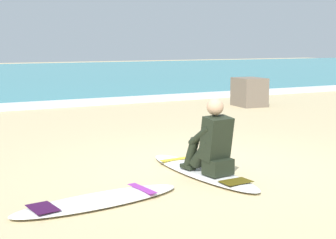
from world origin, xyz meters
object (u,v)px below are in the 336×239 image
Objects in this scene: surfer_seated at (212,145)px; surfboard_spare_near at (99,200)px; shoreline_rock at (249,92)px; surfboard_main at (201,171)px.

surfboard_spare_near is at bearing -170.30° from surfer_seated.
shoreline_rock reaches higher than surfboard_spare_near.
shoreline_rock reaches higher than surfboard_main.
surfer_seated reaches higher than surfboard_main.
surfer_seated is 1.69m from surfboard_spare_near.
surfboard_main is at bearing 17.83° from surfboard_spare_near.
surfboard_main is 7.45m from shoreline_rock.
surfboard_main is 1.70m from surfboard_spare_near.
shoreline_rock is at bearing 49.02° from surfer_seated.
surfboard_spare_near is 2.30× the size of shoreline_rock.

